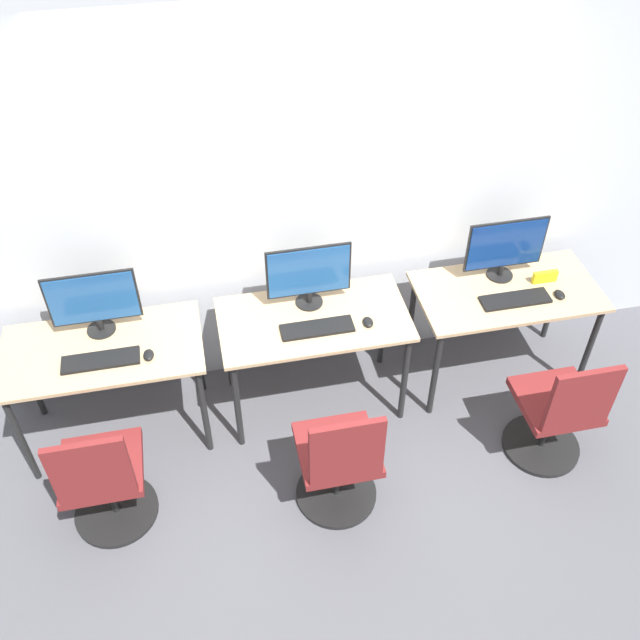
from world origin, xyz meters
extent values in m
plane|color=#4C4C51|center=(0.00, 0.00, 0.00)|extent=(20.00, 20.00, 0.00)
cube|color=#B7BCC1|center=(0.00, 0.74, 1.40)|extent=(12.00, 0.05, 2.80)
cube|color=tan|center=(-1.25, 0.31, 0.74)|extent=(1.15, 0.61, 0.02)
cylinder|color=black|center=(-1.78, 0.05, 0.36)|extent=(0.04, 0.04, 0.73)
cylinder|color=black|center=(-0.73, 0.05, 0.36)|extent=(0.04, 0.04, 0.73)
cylinder|color=black|center=(-1.78, 0.56, 0.36)|extent=(0.04, 0.04, 0.73)
cylinder|color=black|center=(-0.73, 0.56, 0.36)|extent=(0.04, 0.04, 0.73)
cylinder|color=black|center=(-1.25, 0.46, 0.76)|extent=(0.17, 0.17, 0.01)
cylinder|color=black|center=(-1.25, 0.46, 0.80)|extent=(0.04, 0.04, 0.07)
cube|color=black|center=(-1.25, 0.47, 1.00)|extent=(0.51, 0.01, 0.35)
cube|color=navy|center=(-1.25, 0.46, 1.00)|extent=(0.49, 0.01, 0.32)
cube|color=black|center=(-1.25, 0.20, 0.76)|extent=(0.44, 0.14, 0.02)
ellipsoid|color=black|center=(-0.98, 0.18, 0.77)|extent=(0.06, 0.09, 0.03)
cylinder|color=black|center=(-1.30, -0.30, 0.01)|extent=(0.48, 0.48, 0.03)
cylinder|color=black|center=(-1.30, -0.30, 0.22)|extent=(0.04, 0.04, 0.39)
cube|color=maroon|center=(-1.30, -0.30, 0.44)|extent=(0.44, 0.44, 0.05)
cube|color=maroon|center=(-1.30, -0.50, 0.69)|extent=(0.40, 0.04, 0.44)
cube|color=tan|center=(0.00, 0.31, 0.74)|extent=(1.15, 0.61, 0.02)
cylinder|color=black|center=(-0.53, 0.05, 0.36)|extent=(0.04, 0.04, 0.73)
cylinder|color=black|center=(0.53, 0.05, 0.36)|extent=(0.04, 0.04, 0.73)
cylinder|color=black|center=(-0.53, 0.56, 0.36)|extent=(0.04, 0.04, 0.73)
cylinder|color=black|center=(0.53, 0.56, 0.36)|extent=(0.04, 0.04, 0.73)
cylinder|color=black|center=(0.00, 0.45, 0.76)|extent=(0.17, 0.17, 0.01)
cylinder|color=black|center=(0.00, 0.45, 0.80)|extent=(0.04, 0.04, 0.07)
cube|color=black|center=(0.00, 0.45, 1.00)|extent=(0.51, 0.01, 0.35)
cube|color=navy|center=(0.00, 0.44, 1.00)|extent=(0.49, 0.01, 0.32)
cube|color=black|center=(0.00, 0.20, 0.76)|extent=(0.44, 0.14, 0.02)
ellipsoid|color=black|center=(0.31, 0.19, 0.77)|extent=(0.06, 0.09, 0.03)
cylinder|color=black|center=(-0.02, -0.45, 0.01)|extent=(0.48, 0.48, 0.03)
cylinder|color=black|center=(-0.02, -0.45, 0.22)|extent=(0.04, 0.04, 0.39)
cube|color=maroon|center=(-0.02, -0.45, 0.44)|extent=(0.44, 0.44, 0.05)
cube|color=maroon|center=(-0.02, -0.65, 0.69)|extent=(0.40, 0.04, 0.44)
cube|color=tan|center=(1.25, 0.31, 0.74)|extent=(1.15, 0.61, 0.02)
cylinder|color=black|center=(0.73, 0.05, 0.36)|extent=(0.04, 0.04, 0.73)
cylinder|color=black|center=(1.78, 0.05, 0.36)|extent=(0.04, 0.04, 0.73)
cylinder|color=black|center=(0.73, 0.56, 0.36)|extent=(0.04, 0.04, 0.73)
cylinder|color=black|center=(1.78, 0.56, 0.36)|extent=(0.04, 0.04, 0.73)
cylinder|color=black|center=(1.25, 0.45, 0.76)|extent=(0.17, 0.17, 0.01)
cylinder|color=black|center=(1.25, 0.45, 0.80)|extent=(0.04, 0.04, 0.07)
cube|color=black|center=(1.25, 0.46, 1.00)|extent=(0.51, 0.01, 0.35)
cube|color=navy|center=(1.25, 0.45, 1.00)|extent=(0.49, 0.01, 0.32)
cube|color=black|center=(1.25, 0.20, 0.76)|extent=(0.44, 0.14, 0.02)
ellipsoid|color=black|center=(1.54, 0.18, 0.77)|extent=(0.06, 0.09, 0.03)
cylinder|color=black|center=(1.32, -0.37, 0.01)|extent=(0.48, 0.48, 0.03)
cylinder|color=black|center=(1.32, -0.37, 0.22)|extent=(0.04, 0.04, 0.39)
cube|color=maroon|center=(1.32, -0.37, 0.44)|extent=(0.44, 0.44, 0.05)
cube|color=maroon|center=(1.32, -0.57, 0.69)|extent=(0.40, 0.04, 0.44)
cube|color=yellow|center=(1.50, 0.34, 0.79)|extent=(0.16, 0.03, 0.08)
camera|label=1|loc=(-0.61, -2.78, 3.68)|focal=40.00mm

